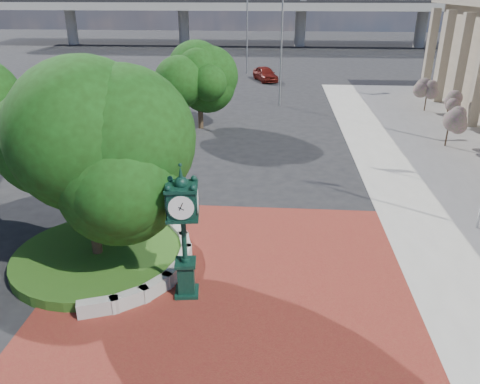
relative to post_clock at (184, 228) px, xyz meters
The scene contains 14 objects.
ground 3.34m from the post_clock, 51.71° to the left, with size 200.00×200.00×0.00m, color black.
plaza 2.92m from the post_clock, 28.55° to the left, with size 12.00×12.00×0.04m, color maroon.
planter_wall 3.12m from the post_clock, 127.06° to the left, with size 2.96×6.77×0.54m.
grass_bed 4.62m from the post_clock, 154.14° to the left, with size 6.10×6.10×0.40m, color #1F4513.
overpass 71.88m from the post_clock, 89.07° to the left, with size 90.00×12.00×7.50m.
tree_planter 4.21m from the post_clock, 154.14° to the left, with size 5.20×5.20×6.33m.
tree_street 19.94m from the post_clock, 97.54° to the left, with size 4.40×4.40×5.45m.
post_clock is the anchor object (origin of this frame).
parked_car 38.71m from the post_clock, 87.83° to the left, with size 1.77×4.40×1.50m, color #58110C.
street_lamp_near 27.55m from the post_clock, 83.29° to the left, with size 1.91×0.30×8.52m.
street_lamp_far 43.31m from the post_clock, 90.78° to the left, with size 2.16×0.88×9.92m.
shrub_near 21.55m from the post_clock, 51.07° to the left, with size 1.20×1.20×2.20m.
shrub_mid 26.47m from the post_clock, 55.20° to the left, with size 1.20×1.20×2.20m.
shrub_far 30.03m from the post_clock, 60.43° to the left, with size 1.20×1.20×2.20m.
Camera 1 is at (1.35, -14.34, 9.28)m, focal length 35.00 mm.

